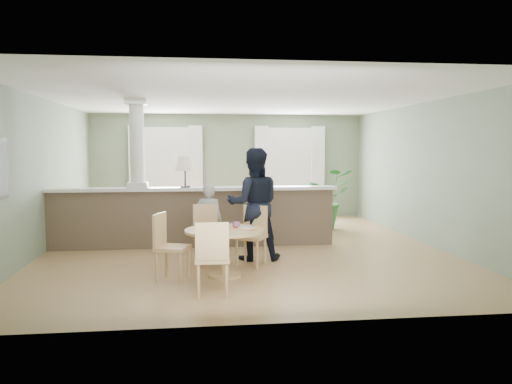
{
  "coord_description": "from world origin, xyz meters",
  "views": [
    {
      "loc": [
        -0.87,
        -9.0,
        1.82
      ],
      "look_at": [
        0.11,
        -1.0,
        1.12
      ],
      "focal_mm": 35.0,
      "sensor_mm": 36.0,
      "label": 1
    }
  ],
  "objects": [
    {
      "name": "child_person",
      "position": [
        -0.65,
        -0.84,
        0.63
      ],
      "size": [
        0.5,
        0.38,
        1.25
      ],
      "primitive_type": "imported",
      "rotation": [
        0.0,
        0.0,
        2.96
      ],
      "color": "gray",
      "rests_on": "ground"
    },
    {
      "name": "man_person",
      "position": [
        0.08,
        -0.97,
        0.91
      ],
      "size": [
        0.92,
        0.73,
        1.83
      ],
      "primitive_type": "imported",
      "rotation": [
        0.0,
        0.0,
        3.09
      ],
      "color": "black",
      "rests_on": "ground"
    },
    {
      "name": "room_shell",
      "position": [
        -0.03,
        0.63,
        1.81
      ],
      "size": [
        7.02,
        8.02,
        2.71
      ],
      "color": "gray",
      "rests_on": "ground"
    },
    {
      "name": "dining_table",
      "position": [
        -0.46,
        -2.01,
        0.54
      ],
      "size": [
        1.12,
        1.12,
        0.77
      ],
      "rotation": [
        0.0,
        0.0,
        -0.08
      ],
      "color": "tan",
      "rests_on": "ground"
    },
    {
      "name": "chair_side",
      "position": [
        -1.25,
        -2.09,
        0.51
      ],
      "size": [
        0.53,
        0.53,
        0.93
      ],
      "rotation": [
        0.0,
        0.0,
        1.23
      ],
      "color": "tan",
      "rests_on": "ground"
    },
    {
      "name": "chair_far_man",
      "position": [
        0.02,
        -1.32,
        0.51
      ],
      "size": [
        0.56,
        0.56,
        0.92
      ],
      "rotation": [
        0.0,
        0.0,
        -0.5
      ],
      "color": "tan",
      "rests_on": "ground"
    },
    {
      "name": "sofa",
      "position": [
        -0.15,
        1.84,
        0.44
      ],
      "size": [
        3.06,
        1.3,
        0.88
      ],
      "primitive_type": "imported",
      "rotation": [
        0.0,
        0.0,
        0.04
      ],
      "color": "#835E47",
      "rests_on": "ground"
    },
    {
      "name": "ground",
      "position": [
        0.0,
        0.0,
        0.0
      ],
      "size": [
        8.0,
        8.0,
        0.0
      ],
      "primitive_type": "plane",
      "color": "tan",
      "rests_on": "ground"
    },
    {
      "name": "pony_wall",
      "position": [
        -0.99,
        0.2,
        0.71
      ],
      "size": [
        5.32,
        0.38,
        2.7
      ],
      "color": "brown",
      "rests_on": "ground"
    },
    {
      "name": "chair_far_boy",
      "position": [
        -0.69,
        -1.13,
        0.51
      ],
      "size": [
        0.5,
        0.5,
        0.93
      ],
      "rotation": [
        0.0,
        0.0,
        0.22
      ],
      "color": "tan",
      "rests_on": "ground"
    },
    {
      "name": "chair_near",
      "position": [
        -0.67,
        -2.95,
        0.52
      ],
      "size": [
        0.43,
        0.43,
        0.94
      ],
      "rotation": [
        0.0,
        0.0,
        3.12
      ],
      "color": "tan",
      "rests_on": "ground"
    },
    {
      "name": "houseplant",
      "position": [
        2.02,
        2.01,
        0.68
      ],
      "size": [
        1.53,
        1.43,
        1.36
      ],
      "primitive_type": "imported",
      "rotation": [
        0.0,
        0.0,
        0.38
      ],
      "color": "#2B6D2D",
      "rests_on": "ground"
    }
  ]
}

